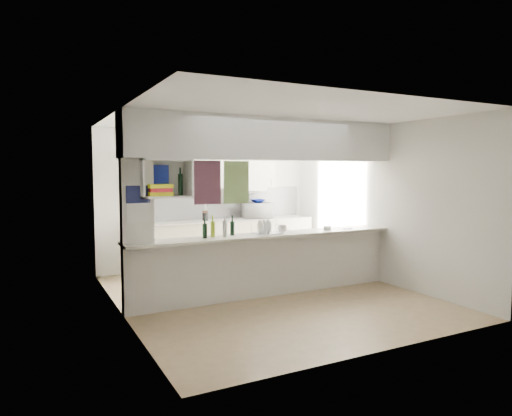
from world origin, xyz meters
TOP-DOWN VIEW (x-y plane):
  - floor at (0.00, 0.00)m, footprint 4.80×4.80m
  - ceiling at (0.00, 0.00)m, footprint 4.80×4.80m
  - wall_back at (0.00, 2.40)m, footprint 4.20×0.00m
  - wall_left at (-2.10, 0.00)m, footprint 0.00×4.80m
  - wall_right at (2.10, 0.00)m, footprint 0.00×4.80m
  - servery_partition at (-0.17, 0.00)m, footprint 4.20×0.50m
  - cubby_shelf at (-1.57, -0.06)m, footprint 0.65×0.35m
  - kitchen_run at (0.16, 2.14)m, footprint 3.60×0.63m
  - microwave at (0.91, 2.08)m, footprint 0.63×0.49m
  - bowl at (0.92, 2.07)m, footprint 0.27×0.27m
  - dish_rack at (-0.00, 0.02)m, footprint 0.44×0.34m
  - cup at (0.22, -0.05)m, footprint 0.16×0.16m
  - wine_bottles at (-0.75, 0.05)m, footprint 0.51×0.14m
  - plastic_tubs at (1.11, -0.01)m, footprint 0.48×0.17m
  - utensil_jar at (-0.16, 2.15)m, footprint 0.11×0.11m
  - knife_block at (-0.15, 2.18)m, footprint 0.11×0.09m

SIDE VIEW (x-z plane):
  - floor at x=0.00m, z-range 0.00..0.00m
  - kitchen_run at x=0.16m, z-range -0.29..1.95m
  - plastic_tubs at x=1.11m, z-range 0.92..0.98m
  - cup at x=0.22m, z-range 0.94..1.04m
  - utensil_jar at x=-0.16m, z-range 0.92..1.07m
  - dish_rack at x=0.00m, z-range 0.90..1.12m
  - knife_block at x=-0.15m, z-range 0.92..1.11m
  - wine_bottles at x=-0.75m, z-range 0.87..1.19m
  - microwave at x=0.91m, z-range 0.92..1.23m
  - bowl at x=0.92m, z-range 1.23..1.29m
  - wall_back at x=0.00m, z-range -0.80..3.40m
  - wall_left at x=-2.10m, z-range -1.10..3.70m
  - wall_right at x=2.10m, z-range -1.10..3.70m
  - servery_partition at x=-0.17m, z-range 0.36..2.96m
  - cubby_shelf at x=-1.57m, z-range 1.46..1.96m
  - ceiling at x=0.00m, z-range 2.60..2.60m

